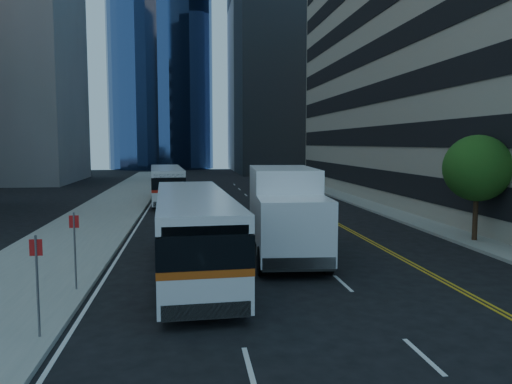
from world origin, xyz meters
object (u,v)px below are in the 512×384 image
box_truck (285,210)px  street_tree (477,168)px  bus_rear (167,183)px  bus_front (193,230)px

box_truck → street_tree: bearing=13.4°
bus_rear → bus_front: bearing=-89.2°
street_tree → bus_front: 14.35m
street_tree → bus_rear: bearing=129.4°
bus_front → box_truck: (3.94, 2.46, 0.34)m
bus_rear → box_truck: (5.92, -20.55, 0.41)m
street_tree → bus_front: street_tree is taller
street_tree → box_truck: 9.95m
bus_front → bus_rear: bearing=92.1°
street_tree → bus_rear: 24.65m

